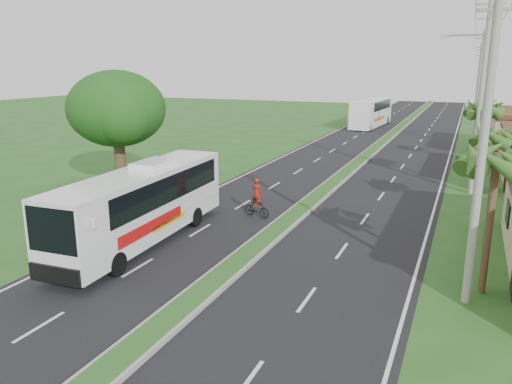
% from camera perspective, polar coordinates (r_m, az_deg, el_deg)
% --- Properties ---
extents(ground, '(180.00, 180.00, 0.00)m').
position_cam_1_polar(ground, '(18.79, -4.57, -10.31)').
color(ground, '#27531E').
rests_on(ground, ground).
extents(road_asphalt, '(14.00, 160.00, 0.02)m').
position_cam_1_polar(road_asphalt, '(36.82, 10.01, 1.89)').
color(road_asphalt, black).
rests_on(road_asphalt, ground).
extents(median_strip, '(1.20, 160.00, 0.18)m').
position_cam_1_polar(median_strip, '(36.80, 10.02, 2.03)').
color(median_strip, gray).
rests_on(median_strip, ground).
extents(lane_edge_left, '(0.12, 160.00, 0.01)m').
position_cam_1_polar(lane_edge_left, '(38.84, 0.35, 2.74)').
color(lane_edge_left, silver).
rests_on(lane_edge_left, ground).
extents(lane_edge_right, '(0.12, 160.00, 0.01)m').
position_cam_1_polar(lane_edge_right, '(35.96, 20.44, 0.87)').
color(lane_edge_right, silver).
rests_on(lane_edge_right, ground).
extents(palm_verge_a, '(2.40, 2.40, 5.45)m').
position_cam_1_polar(palm_verge_a, '(18.35, 25.82, 3.22)').
color(palm_verge_a, '#473321').
rests_on(palm_verge_a, ground).
extents(palm_verge_b, '(2.40, 2.40, 5.05)m').
position_cam_1_polar(palm_verge_b, '(27.32, 25.93, 5.63)').
color(palm_verge_b, '#473321').
rests_on(palm_verge_b, ground).
extents(palm_verge_c, '(2.40, 2.40, 5.85)m').
position_cam_1_polar(palm_verge_c, '(34.18, 24.64, 8.54)').
color(palm_verge_c, '#473321').
rests_on(palm_verge_c, ground).
extents(palm_verge_d, '(2.40, 2.40, 5.25)m').
position_cam_1_polar(palm_verge_d, '(43.21, 25.06, 8.69)').
color(palm_verge_d, '#473321').
rests_on(palm_verge_d, ground).
extents(shade_tree, '(6.30, 6.00, 7.54)m').
position_cam_1_polar(shade_tree, '(32.30, -15.76, 8.86)').
color(shade_tree, '#473321').
rests_on(shade_tree, ground).
extents(utility_pole_a, '(1.60, 0.28, 11.00)m').
position_cam_1_polar(utility_pole_a, '(17.21, 24.61, 5.86)').
color(utility_pole_a, gray).
rests_on(utility_pole_a, ground).
extents(utility_pole_b, '(3.20, 0.28, 12.00)m').
position_cam_1_polar(utility_pole_b, '(33.11, 24.30, 10.41)').
color(utility_pole_b, gray).
rests_on(utility_pole_b, ground).
extents(utility_pole_c, '(1.60, 0.28, 11.00)m').
position_cam_1_polar(utility_pole_c, '(53.11, 24.09, 10.83)').
color(utility_pole_c, gray).
rests_on(utility_pole_c, ground).
extents(utility_pole_d, '(1.60, 0.28, 10.50)m').
position_cam_1_polar(utility_pole_d, '(73.11, 24.00, 11.28)').
color(utility_pole_d, gray).
rests_on(utility_pole_d, ground).
extents(coach_bus_main, '(2.80, 11.18, 3.58)m').
position_cam_1_polar(coach_bus_main, '(22.70, -12.79, -0.96)').
color(coach_bus_main, white).
rests_on(coach_bus_main, ground).
extents(coach_bus_far, '(3.31, 11.88, 3.42)m').
position_cam_1_polar(coach_bus_far, '(66.82, 13.06, 8.96)').
color(coach_bus_far, white).
rests_on(coach_bus_far, ground).
extents(motorcyclist, '(1.62, 0.79, 2.12)m').
position_cam_1_polar(motorcyclist, '(26.16, 0.08, -1.29)').
color(motorcyclist, black).
rests_on(motorcyclist, ground).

